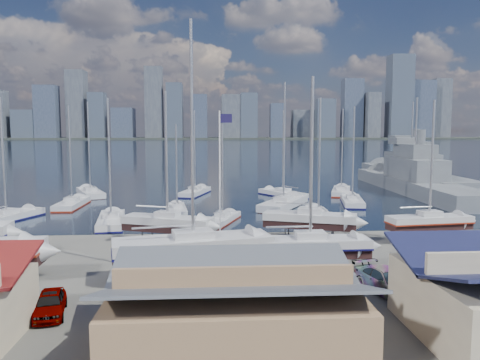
{
  "coord_description": "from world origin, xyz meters",
  "views": [
    {
      "loc": [
        -1.13,
        -48.2,
        10.67
      ],
      "look_at": [
        2.43,
        8.0,
        4.75
      ],
      "focal_mm": 35.0,
      "sensor_mm": 36.0,
      "label": 1
    }
  ],
  "objects": [
    {
      "name": "sailboat_moored_5",
      "position": [
        -3.74,
        29.75,
        0.31
      ],
      "size": [
        5.38,
        10.21,
        14.7
      ],
      "rotation": [
        0.0,
        0.0,
        1.29
      ],
      "color": "black",
      "rests_on": "water"
    },
    {
      "name": "car_b",
      "position": [
        -2.01,
        -19.4,
        0.69
      ],
      "size": [
        4.44,
        2.51,
        1.39
      ],
      "primitive_type": "imported",
      "rotation": [
        0.0,
        0.0,
        1.83
      ],
      "color": "gray",
      "rests_on": "ground"
    },
    {
      "name": "sailboat_moored_2",
      "position": [
        -20.92,
        29.5,
        0.32
      ],
      "size": [
        7.03,
        10.96,
        16.1
      ],
      "rotation": [
        0.0,
        0.0,
        1.99
      ],
      "color": "black",
      "rests_on": "water"
    },
    {
      "name": "sailboat_moored_9",
      "position": [
        11.75,
        6.34,
        0.32
      ],
      "size": [
        3.13,
        10.16,
        15.22
      ],
      "rotation": [
        0.0,
        0.0,
        1.54
      ],
      "color": "black",
      "rests_on": "water"
    },
    {
      "name": "car_d",
      "position": [
        10.5,
        -19.0,
        0.81
      ],
      "size": [
        3.78,
        6.01,
        1.62
      ],
      "primitive_type": "imported",
      "rotation": [
        0.0,
        0.0,
        0.29
      ],
      "color": "gray",
      "rests_on": "ground"
    },
    {
      "name": "naval_ship_east",
      "position": [
        34.25,
        30.65,
        1.66
      ],
      "size": [
        8.07,
        43.72,
        17.92
      ],
      "rotation": [
        0.0,
        0.0,
        1.55
      ],
      "color": "slate",
      "rests_on": "water"
    },
    {
      "name": "sailboat_moored_0",
      "position": [
        -25.33,
        7.98,
        0.31
      ],
      "size": [
        6.2,
        10.56,
        15.25
      ],
      "rotation": [
        0.0,
        0.0,
        1.22
      ],
      "color": "black",
      "rests_on": "water"
    },
    {
      "name": "car_a",
      "position": [
        -10.48,
        -21.36,
        0.71
      ],
      "size": [
        2.53,
        4.42,
        1.42
      ],
      "primitive_type": "imported",
      "rotation": [
        0.0,
        0.0,
        0.22
      ],
      "color": "gray",
      "rests_on": "ground"
    },
    {
      "name": "naval_ship_west",
      "position": [
        40.09,
        45.43,
        1.66
      ],
      "size": [
        9.88,
        47.15,
        18.21
      ],
      "rotation": [
        0.0,
        0.0,
        1.52
      ],
      "color": "slate",
      "rests_on": "water"
    },
    {
      "name": "sailboat_cradle_3",
      "position": [
        -2.42,
        -14.9,
        2.19
      ],
      "size": [
        11.91,
        5.67,
        18.37
      ],
      "rotation": [
        0.0,
        0.0,
        0.22
      ],
      "color": "#2D2D33",
      "rests_on": "ground"
    },
    {
      "name": "car_c",
      "position": [
        -1.87,
        -19.02,
        0.65
      ],
      "size": [
        2.85,
        4.98,
        1.31
      ],
      "primitive_type": "imported",
      "rotation": [
        0.0,
        0.0,
        -0.15
      ],
      "color": "gray",
      "rests_on": "ground"
    },
    {
      "name": "sailboat_cradle_5",
      "position": [
        6.36,
        -14.01,
        2.0
      ],
      "size": [
        9.04,
        2.71,
        14.64
      ],
      "rotation": [
        0.0,
        0.0,
        0.02
      ],
      "color": "#2D2D33",
      "rests_on": "ground"
    },
    {
      "name": "sailboat_cradle_2",
      "position": [
        -5.23,
        -4.2,
        1.99
      ],
      "size": [
        9.0,
        5.35,
        14.34
      ],
      "rotation": [
        0.0,
        0.0,
        -0.36
      ],
      "color": "#2D2D33",
      "rests_on": "ground"
    },
    {
      "name": "sailboat_moored_6",
      "position": [
        0.22,
        5.69,
        0.31
      ],
      "size": [
        4.82,
        8.35,
        12.05
      ],
      "rotation": [
        0.0,
        0.0,
        1.23
      ],
      "color": "black",
      "rests_on": "water"
    },
    {
      "name": "shed_grey",
      "position": [
        0.0,
        -26.0,
        2.15
      ],
      "size": [
        12.6,
        8.4,
        4.17
      ],
      "color": "#8C6B4C",
      "rests_on": "ground"
    },
    {
      "name": "water",
      "position": [
        0.0,
        300.0,
        -0.15
      ],
      "size": [
        1400.0,
        600.0,
        0.4
      ],
      "primitive_type": "cube",
      "color": "#19263A",
      "rests_on": "ground"
    },
    {
      "name": "ground",
      "position": [
        0.0,
        -10.0,
        0.0
      ],
      "size": [
        1400.0,
        1400.0,
        0.0
      ],
      "primitive_type": "plane",
      "color": "#605E59",
      "rests_on": "ground"
    },
    {
      "name": "sailboat_moored_8",
      "position": [
        10.63,
        26.81,
        0.31
      ],
      "size": [
        7.44,
        9.76,
        14.61
      ],
      "rotation": [
        0.0,
        0.0,
        2.12
      ],
      "color": "black",
      "rests_on": "water"
    },
    {
      "name": "sailboat_cradle_4",
      "position": [
        8.58,
        -3.45,
        2.01
      ],
      "size": [
        9.29,
        5.29,
        14.73
      ],
      "rotation": [
        0.0,
        0.0,
        -0.33
      ],
      "color": "#2D2D33",
      "rests_on": "ground"
    },
    {
      "name": "sailboat_moored_11",
      "position": [
        20.95,
        29.02,
        0.31
      ],
      "size": [
        5.73,
        10.42,
        15.01
      ],
      "rotation": [
        0.0,
        0.0,
        1.26
      ],
      "color": "black",
      "rests_on": "water"
    },
    {
      "name": "sailboat_moored_7",
      "position": [
        9.05,
        15.84,
        0.33
      ],
      "size": [
        8.69,
        12.14,
        18.11
      ],
      "rotation": [
        0.0,
        0.0,
        1.07
      ],
      "color": "black",
      "rests_on": "water"
    },
    {
      "name": "sailboat_moored_10",
      "position": [
        19.44,
        17.96,
        0.31
      ],
      "size": [
        4.74,
        10.26,
        14.8
      ],
      "rotation": [
        0.0,
        0.0,
        1.36
      ],
      "color": "black",
      "rests_on": "water"
    },
    {
      "name": "sailboat_cradle_6",
      "position": [
        19.97,
        -4.95,
        1.95
      ],
      "size": [
        8.51,
        3.33,
        13.58
      ],
      "rotation": [
        0.0,
        0.0,
        0.12
      ],
      "color": "#2D2D33",
      "rests_on": "ground"
    },
    {
      "name": "flagpole",
      "position": [
        -0.28,
        -9.51,
        7.12
      ],
      "size": [
        1.09,
        0.12,
        12.32
      ],
      "color": "white",
      "rests_on": "ground"
    },
    {
      "name": "sailboat_moored_4",
      "position": [
        -5.55,
        12.93,
        0.33
      ],
      "size": [
        3.17,
        8.2,
        12.06
      ],
      "rotation": [
        0.0,
        0.0,
        1.69
      ],
      "color": "black",
      "rests_on": "water"
    },
    {
      "name": "far_shore",
      "position": [
        0.0,
        560.0,
        1.1
      ],
      "size": [
        1400.0,
        80.0,
        2.2
      ],
      "primitive_type": "cube",
      "color": "#2D332D",
      "rests_on": "ground"
    },
    {
      "name": "skyline",
      "position": [
        -7.83,
        553.76,
        39.09
      ],
      "size": [
        639.14,
        43.8,
        107.69
      ],
      "color": "#475166",
      "rests_on": "far_shore"
    },
    {
      "name": "sailboat_moored_3",
      "position": [
        -12.49,
        5.11,
        0.31
      ],
      "size": [
        4.31,
        10.34,
        14.99
      ],
      "rotation": [
        0.0,
        0.0,
        1.72
      ],
      "color": "black",
      "rests_on": "water"
    },
    {
      "name": "sailboat_moored_1",
      "position": [
        -20.6,
        18.1,
        0.31
      ],
      "size": [
        2.8,
        9.93,
        14.84
      ],
      "rotation": [
        0.0,
        0.0,
        1.57
      ],
      "color": "black",
      "rests_on": "water"
    }
  ]
}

